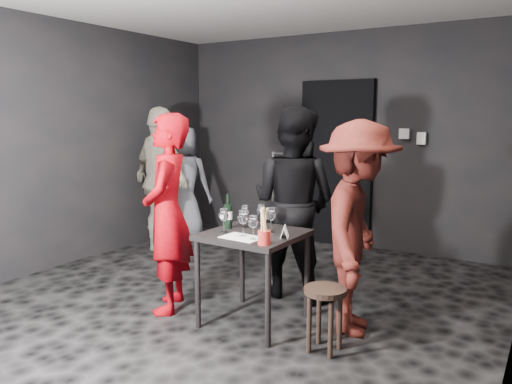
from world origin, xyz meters
The scene contains 24 objects.
floor centered at (0.00, 0.00, 0.00)m, with size 4.50×5.00×0.02m, color black.
wall_back centered at (0.00, 2.50, 1.35)m, with size 4.50×0.04×2.70m, color black.
wall_left centered at (-2.25, 0.00, 1.35)m, with size 0.04×5.00×2.70m, color black.
doorway centered at (0.00, 2.44, 1.05)m, with size 0.95×0.10×2.10m, color black.
wallbox_upper centered at (0.85, 2.45, 1.45)m, with size 0.12×0.06×0.12m, color #B7B7B2.
wallbox_lower centered at (1.05, 2.45, 1.40)m, with size 0.10×0.06×0.14m, color #B7B7B2.
hand_truck centered at (-0.64, 2.20, 0.22)m, with size 0.40×0.34×1.19m.
tasting_table centered at (0.42, -0.25, 0.65)m, with size 0.72×0.72×0.75m.
stool centered at (1.11, -0.41, 0.36)m, with size 0.30×0.30×0.47m.
server_red centered at (-0.36, -0.38, 0.95)m, with size 0.69×0.45×1.90m, color #AA020C.
woman_black centered at (0.39, 0.49, 1.01)m, with size 0.99×0.54×2.03m, color black.
man_maroon centered at (1.18, 0.04, 0.90)m, with size 1.16×0.54×1.80m, color #4F1711.
bystander_cream centered at (-1.64, 0.96, 1.05)m, with size 1.23×0.59×2.09m, color #BEB69B.
bystander_grey centered at (-1.87, 1.64, 0.79)m, with size 0.77×0.42×1.57m, color gray.
tasting_mat centered at (0.43, -0.44, 0.75)m, with size 0.30×0.20×0.00m, color white.
wine_glass_a centered at (0.22, -0.38, 0.86)m, with size 0.08×0.08×0.21m, color white, non-canonical shape.
wine_glass_b centered at (0.25, -0.12, 0.85)m, with size 0.08×0.08×0.20m, color white, non-canonical shape.
wine_glass_c centered at (0.38, -0.06, 0.86)m, with size 0.08×0.08×0.21m, color white, non-canonical shape.
wine_glass_d centered at (0.42, -0.40, 0.86)m, with size 0.08×0.08×0.22m, color white, non-canonical shape.
wine_glass_e centered at (0.54, -0.44, 0.85)m, with size 0.08×0.08×0.20m, color white, non-canonical shape.
wine_glass_f centered at (0.53, -0.17, 0.86)m, with size 0.08×0.08×0.22m, color white, non-canonical shape.
wine_bottle centered at (0.16, -0.23, 0.86)m, with size 0.07×0.07×0.28m.
breadstick_cup centered at (0.68, -0.53, 0.88)m, with size 0.09×0.09×0.29m.
reserved_card centered at (0.69, -0.27, 0.80)m, with size 0.07×0.12×0.09m, color white, non-canonical shape.
Camera 1 is at (2.45, -3.53, 1.68)m, focal length 35.00 mm.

